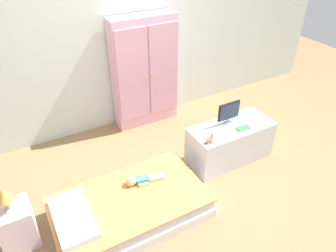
% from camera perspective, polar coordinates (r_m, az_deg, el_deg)
% --- Properties ---
extents(ground_plane, '(10.00, 10.00, 0.02)m').
position_cam_1_polar(ground_plane, '(3.48, 3.81, -10.83)').
color(ground_plane, '#99754C').
extents(back_wall, '(6.40, 0.05, 2.70)m').
position_cam_1_polar(back_wall, '(4.02, -7.99, 18.08)').
color(back_wall, silver).
rests_on(back_wall, ground_plane).
extents(bed, '(1.44, 0.84, 0.24)m').
position_cam_1_polar(bed, '(3.13, -6.92, -14.41)').
color(bed, white).
rests_on(bed, ground_plane).
extents(pillow, '(0.31, 0.60, 0.06)m').
position_cam_1_polar(pillow, '(2.94, -16.97, -15.65)').
color(pillow, silver).
rests_on(pillow, bed).
extents(doll, '(0.39, 0.15, 0.10)m').
position_cam_1_polar(doll, '(3.14, -5.48, -9.80)').
color(doll, '#4CA375').
rests_on(doll, bed).
extents(nightstand, '(0.29, 0.29, 0.42)m').
position_cam_1_polar(nightstand, '(3.14, -25.77, -16.00)').
color(nightstand, silver).
rests_on(nightstand, ground_plane).
extents(table_lamp, '(0.13, 0.13, 0.23)m').
position_cam_1_polar(table_lamp, '(2.88, -27.61, -11.21)').
color(table_lamp, '#B7B2AD').
rests_on(table_lamp, nightstand).
extents(wardrobe, '(0.86, 0.28, 1.46)m').
position_cam_1_polar(wardrobe, '(4.14, -4.22, 9.71)').
color(wardrobe, '#EFADCC').
rests_on(wardrobe, ground_plane).
extents(tv_stand, '(0.98, 0.43, 0.47)m').
position_cam_1_polar(tv_stand, '(3.73, 11.17, -2.97)').
color(tv_stand, silver).
rests_on(tv_stand, ground_plane).
extents(tv_monitor, '(0.28, 0.10, 0.27)m').
position_cam_1_polar(tv_monitor, '(3.56, 11.00, 2.54)').
color(tv_monitor, '#99999E').
rests_on(tv_monitor, tv_stand).
extents(rocking_horse_toy, '(0.10, 0.04, 0.12)m').
position_cam_1_polar(rocking_horse_toy, '(3.27, 7.70, -2.22)').
color(rocking_horse_toy, '#8E6642').
rests_on(rocking_horse_toy, tv_stand).
extents(book_green, '(0.15, 0.08, 0.02)m').
position_cam_1_polar(book_green, '(3.58, 13.46, -0.37)').
color(book_green, '#429E51').
rests_on(book_green, tv_stand).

